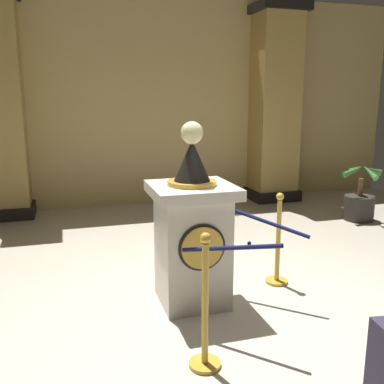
{
  "coord_description": "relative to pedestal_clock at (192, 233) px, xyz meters",
  "views": [
    {
      "loc": [
        -1.47,
        -3.72,
        1.94
      ],
      "look_at": [
        -0.36,
        0.04,
        1.1
      ],
      "focal_mm": 40.47,
      "sensor_mm": 36.0,
      "label": 1
    }
  ],
  "objects": [
    {
      "name": "pedestal_clock",
      "position": [
        0.0,
        0.0,
        0.0
      ],
      "size": [
        0.77,
        0.77,
        1.75
      ],
      "color": "beige",
      "rests_on": "ground_plane"
    },
    {
      "name": "potted_palm_right",
      "position": [
        3.44,
        2.03,
        -0.41
      ],
      "size": [
        0.7,
        0.69,
        0.95
      ],
      "color": "#2D2823",
      "rests_on": "ground_plane"
    },
    {
      "name": "velvet_rope",
      "position": [
        0.4,
        -0.43,
        0.09
      ],
      "size": [
        1.23,
        1.23,
        0.22
      ],
      "color": "#141947"
    },
    {
      "name": "ground_plane",
      "position": [
        0.36,
        -0.03,
        -0.7
      ],
      "size": [
        10.05,
        10.05,
        0.0
      ],
      "primitive_type": "plane",
      "color": "beige"
    },
    {
      "name": "column_left",
      "position": [
        -2.04,
        3.88,
        1.1
      ],
      "size": [
        0.79,
        0.79,
        3.63
      ],
      "color": "black",
      "rests_on": "ground_plane"
    },
    {
      "name": "back_wall",
      "position": [
        0.36,
        4.24,
        1.19
      ],
      "size": [
        10.05,
        0.16,
        3.78
      ],
      "primitive_type": "cube",
      "color": "tan",
      "rests_on": "ground_plane"
    },
    {
      "name": "stanchion_far",
      "position": [
        1.0,
        0.17,
        -0.35
      ],
      "size": [
        0.24,
        0.24,
        0.99
      ],
      "color": "gold",
      "rests_on": "ground_plane"
    },
    {
      "name": "stanchion_near",
      "position": [
        -0.21,
        -1.03,
        -0.34
      ],
      "size": [
        0.24,
        0.24,
        1.04
      ],
      "color": "gold",
      "rests_on": "ground_plane"
    },
    {
      "name": "column_right",
      "position": [
        2.76,
        3.88,
        1.1
      ],
      "size": [
        0.95,
        0.95,
        3.63
      ],
      "color": "black",
      "rests_on": "ground_plane"
    }
  ]
}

